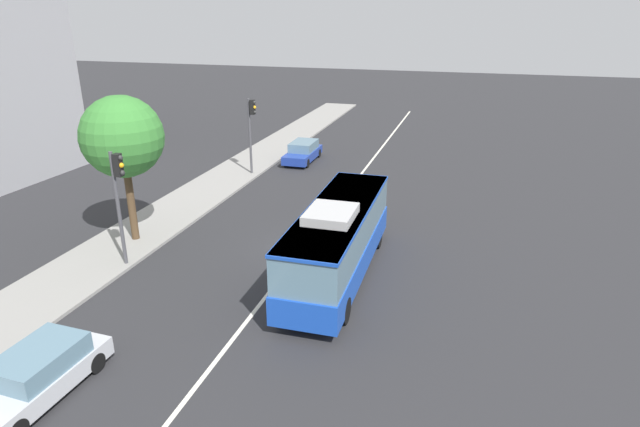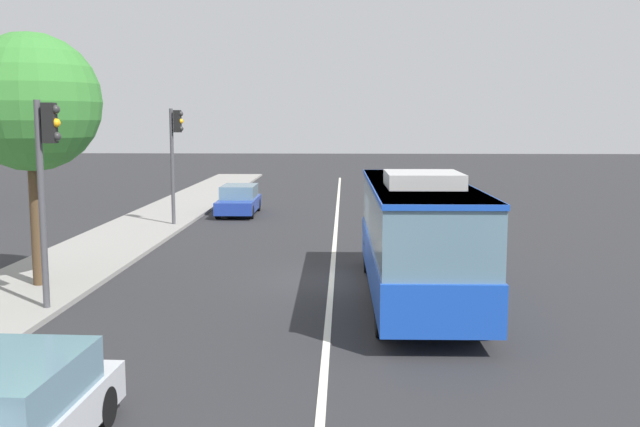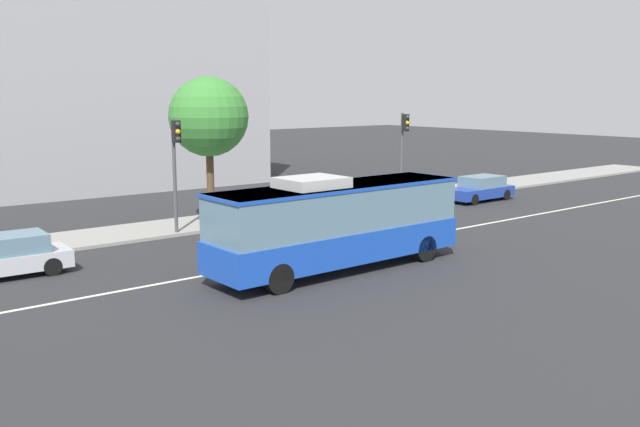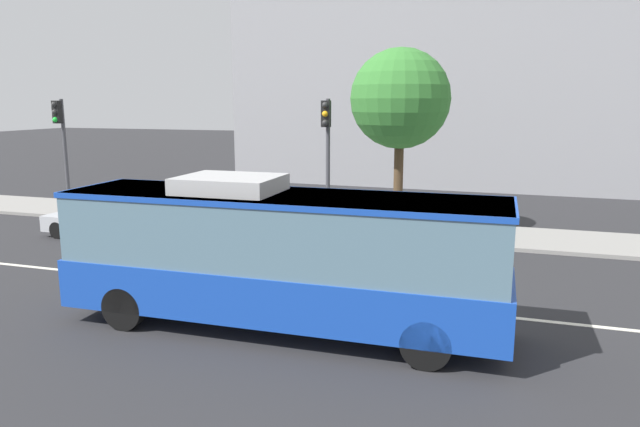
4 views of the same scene
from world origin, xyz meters
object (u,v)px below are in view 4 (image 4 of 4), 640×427
at_px(sedan_silver, 106,218).
at_px(traffic_light_far_corner, 62,137).
at_px(traffic_light_mid_block, 327,143).
at_px(street_tree_kerbside_left, 400,99).
at_px(transit_bus, 280,251).

xyz_separation_m(sedan_silver, traffic_light_far_corner, (-3.98, 2.52, 2.84)).
bearing_deg(traffic_light_mid_block, sedan_silver, -73.85).
bearing_deg(street_tree_kerbside_left, transit_bus, -94.23).
bearing_deg(street_tree_kerbside_left, traffic_light_mid_block, -151.11).
bearing_deg(sedan_silver, transit_bus, 148.27).
relative_size(sedan_silver, street_tree_kerbside_left, 0.64).
distance_m(traffic_light_far_corner, street_tree_kerbside_left, 14.59).
bearing_deg(traffic_light_mid_block, traffic_light_far_corner, -91.54).
distance_m(transit_bus, traffic_light_mid_block, 9.39).
bearing_deg(transit_bus, traffic_light_far_corner, 146.02).
xyz_separation_m(transit_bus, street_tree_kerbside_left, (0.77, 10.43, 3.36)).
bearing_deg(traffic_light_far_corner, street_tree_kerbside_left, 97.01).
relative_size(sedan_silver, traffic_light_far_corner, 0.88).
distance_m(sedan_silver, street_tree_kerbside_left, 12.03).
bearing_deg(traffic_light_far_corner, transit_bus, 57.95).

